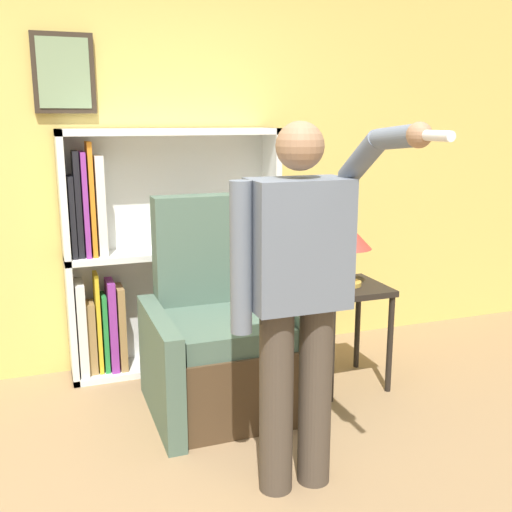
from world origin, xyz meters
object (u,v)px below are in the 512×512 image
at_px(table_lamp, 349,240).
at_px(side_table, 347,303).
at_px(armchair, 221,343).
at_px(bookcase, 150,258).
at_px(person_standing, 298,290).

bearing_deg(table_lamp, side_table, 45.00).
bearing_deg(armchair, side_table, 0.16).
relative_size(armchair, table_lamp, 3.21).
bearing_deg(bookcase, person_standing, -77.08).
bearing_deg(bookcase, table_lamp, -31.31).
bearing_deg(person_standing, side_table, 50.80).
xyz_separation_m(bookcase, armchair, (0.28, -0.67, -0.38)).
bearing_deg(side_table, table_lamp, -135.00).
relative_size(person_standing, table_lamp, 4.35).
bearing_deg(side_table, person_standing, -129.20).
bearing_deg(armchair, bookcase, 112.77).
height_order(armchair, side_table, armchair).
bearing_deg(table_lamp, armchair, -179.84).
bearing_deg(bookcase, armchair, -67.23).
bearing_deg(armchair, table_lamp, 0.16).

